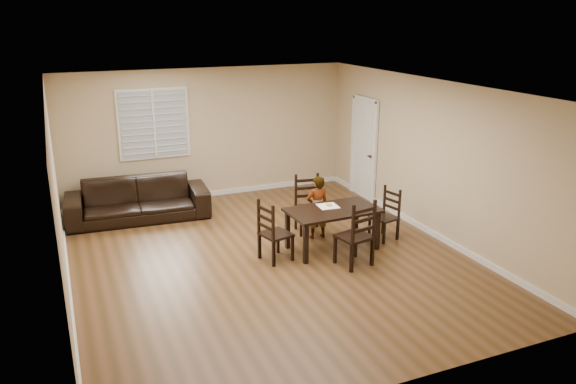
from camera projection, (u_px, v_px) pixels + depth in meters
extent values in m
plane|color=brown|center=(269.00, 258.00, 8.96)|extent=(7.00, 7.00, 0.00)
cube|color=tan|center=(208.00, 134.00, 11.62)|extent=(6.00, 0.04, 2.70)
cube|color=tan|center=(397.00, 269.00, 5.47)|extent=(6.00, 0.04, 2.70)
cube|color=tan|center=(57.00, 202.00, 7.43)|extent=(0.04, 7.00, 2.70)
cube|color=tan|center=(431.00, 158.00, 9.66)|extent=(0.04, 7.00, 2.70)
cube|color=white|center=(267.00, 88.00, 8.14)|extent=(6.00, 7.00, 0.04)
cube|color=white|center=(154.00, 124.00, 11.08)|extent=(1.40, 0.08, 1.40)
cube|color=white|center=(364.00, 150.00, 11.68)|extent=(0.06, 0.94, 2.05)
cylinder|color=#332114|center=(370.00, 156.00, 11.42)|extent=(0.06, 0.06, 0.02)
cube|color=white|center=(211.00, 194.00, 12.00)|extent=(6.00, 0.03, 0.10)
cube|color=white|center=(70.00, 290.00, 7.84)|extent=(0.03, 7.00, 0.10)
cube|color=white|center=(425.00, 229.00, 10.05)|extent=(0.03, 7.00, 0.10)
cube|color=black|center=(333.00, 210.00, 9.13)|extent=(1.51, 0.89, 0.04)
cube|color=black|center=(306.00, 244.00, 8.68)|extent=(0.07, 0.07, 0.65)
cube|color=black|center=(377.00, 231.00, 9.21)|extent=(0.07, 0.07, 0.65)
cube|color=black|center=(287.00, 230.00, 9.26)|extent=(0.07, 0.07, 0.65)
cube|color=black|center=(356.00, 218.00, 9.79)|extent=(0.07, 0.07, 0.65)
cube|color=black|center=(309.00, 208.00, 9.92)|extent=(0.53, 0.50, 0.04)
cube|color=black|center=(307.00, 201.00, 10.08)|extent=(0.46, 0.12, 1.03)
cube|color=black|center=(301.00, 225.00, 9.77)|extent=(0.05, 0.05, 0.42)
cube|color=black|center=(323.00, 223.00, 9.86)|extent=(0.05, 0.05, 0.42)
cube|color=black|center=(296.00, 218.00, 10.12)|extent=(0.05, 0.05, 0.42)
cube|color=black|center=(317.00, 216.00, 10.20)|extent=(0.05, 0.05, 0.42)
cube|color=black|center=(354.00, 237.00, 8.61)|extent=(0.57, 0.54, 0.04)
cube|color=black|center=(363.00, 236.00, 8.43)|extent=(0.48, 0.14, 1.08)
cube|color=black|center=(356.00, 244.00, 8.95)|extent=(0.05, 0.05, 0.44)
cube|color=black|center=(335.00, 250.00, 8.72)|extent=(0.05, 0.05, 0.44)
cube|color=black|center=(372.00, 252.00, 8.65)|extent=(0.05, 0.05, 0.44)
cube|color=black|center=(351.00, 259.00, 8.42)|extent=(0.05, 0.05, 0.44)
cube|color=black|center=(276.00, 234.00, 8.79)|extent=(0.52, 0.54, 0.04)
cube|color=black|center=(266.00, 233.00, 8.66)|extent=(0.15, 0.45, 1.00)
cube|color=black|center=(292.00, 249.00, 8.82)|extent=(0.05, 0.05, 0.41)
cube|color=black|center=(278.00, 241.00, 9.11)|extent=(0.05, 0.05, 0.41)
cube|color=black|center=(274.00, 254.00, 8.61)|extent=(0.05, 0.05, 0.41)
cube|color=black|center=(260.00, 246.00, 8.91)|extent=(0.05, 0.05, 0.41)
cube|color=black|center=(384.00, 218.00, 9.63)|extent=(0.46, 0.48, 0.04)
cube|color=black|center=(391.00, 212.00, 9.70)|extent=(0.13, 0.40, 0.90)
cube|color=black|center=(369.00, 228.00, 9.73)|extent=(0.04, 0.04, 0.37)
cube|color=black|center=(384.00, 234.00, 9.46)|extent=(0.04, 0.04, 0.37)
cube|color=black|center=(383.00, 224.00, 9.92)|extent=(0.04, 0.04, 0.37)
cube|color=black|center=(397.00, 230.00, 9.65)|extent=(0.04, 0.04, 0.37)
imported|color=gray|center=(317.00, 207.00, 9.63)|extent=(0.42, 0.28, 1.11)
cube|color=white|center=(328.00, 206.00, 9.27)|extent=(0.35, 0.35, 0.00)
torus|color=#D6944C|center=(329.00, 205.00, 9.27)|extent=(0.10, 0.10, 0.03)
torus|color=white|center=(329.00, 204.00, 9.27)|extent=(0.09, 0.09, 0.02)
imported|color=black|center=(138.00, 200.00, 10.58)|extent=(2.67, 1.19, 0.76)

